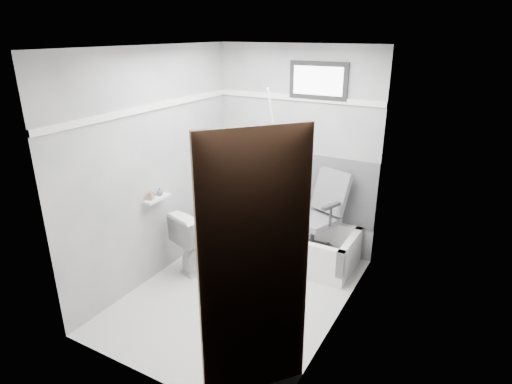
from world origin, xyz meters
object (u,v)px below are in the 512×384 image
Objects in this scene: bathtub at (290,242)px; office_chair at (313,214)px; soap_bottle_a at (151,195)px; door at (267,306)px; soap_bottle_b at (160,191)px; toilet at (205,239)px.

office_chair is at bearing 11.36° from bathtub.
soap_bottle_a reaches higher than bathtub.
door is (0.59, -2.26, 0.40)m from office_chair.
door reaches higher than office_chair.
office_chair is at bearing 37.00° from soap_bottle_b.
office_chair reaches higher than soap_bottle_b.
soap_bottle_a reaches higher than toilet.
office_chair is at bearing -128.05° from toilet.
door is 17.11× the size of soap_bottle_a.
door reaches higher than soap_bottle_b.
soap_bottle_b is at bearing 60.79° from toilet.
soap_bottle_b is at bearing 146.74° from door.
office_chair is at bearing 104.67° from door.
office_chair is 2.37m from door.
toilet is (-1.01, -0.70, -0.25)m from office_chair.
toilet is (-0.76, -0.65, 0.14)m from bathtub.
soap_bottle_b is at bearing -122.42° from office_chair.
soap_bottle_b is (-0.32, -0.30, 0.61)m from toilet.
door is (0.84, -2.21, 0.79)m from bathtub.
door reaches higher than soap_bottle_a.
soap_bottle_a is (-1.33, -1.14, 0.36)m from office_chair.
office_chair is 11.09× the size of soap_bottle_b.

